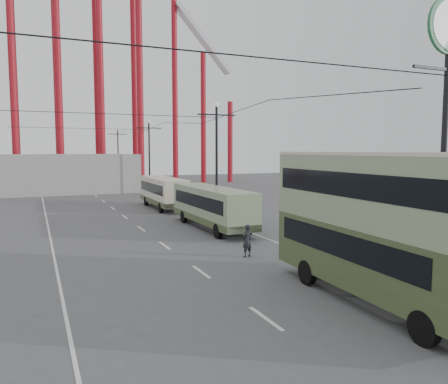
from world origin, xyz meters
name	(u,v)px	position (x,y,z in m)	size (l,w,h in m)	color
ground	(263,296)	(0.00, 0.00, 0.00)	(160.00, 160.00, 0.00)	#4C4C4E
road_markings	(132,221)	(-0.86, 19.70, 0.01)	(12.52, 120.00, 0.01)	silver
lamp_post_near	(447,82)	(5.60, -3.00, 7.86)	(3.20, 0.44, 10.80)	black
lamp_post_mid	(217,161)	(5.60, 18.00, 4.68)	(3.20, 0.44, 9.32)	black
lamp_post_far	(149,157)	(5.60, 40.00, 4.68)	(3.20, 0.44, 9.32)	black
lamp_post_distant	(118,155)	(5.60, 62.00, 4.68)	(3.20, 0.44, 9.32)	black
roller_coaster	(67,34)	(-2.49, 56.89, 22.92)	(52.95, 5.00, 55.48)	maroon
fairground_shed	(49,174)	(-6.00, 47.00, 2.50)	(22.00, 10.00, 5.00)	gray
double_decker_bus	(380,220)	(3.37, -2.35, 3.04)	(2.94, 10.21, 5.43)	#394223
single_decker_green	(212,205)	(3.64, 14.15, 1.63)	(2.47, 10.25, 2.89)	gray
single_decker_cream	(163,191)	(3.44, 26.07, 1.63)	(2.41, 9.33, 2.90)	beige
pedestrian	(247,241)	(2.17, 5.71, 0.84)	(0.61, 0.40, 1.69)	black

